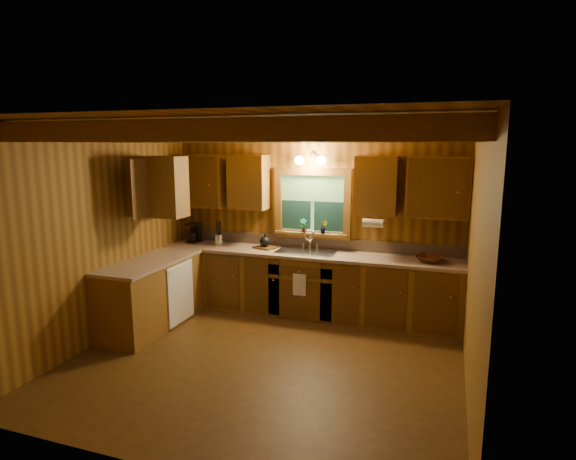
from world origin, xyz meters
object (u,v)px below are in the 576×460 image
(coffee_maker, at_px, (195,233))
(cutting_board, at_px, (265,247))
(wicker_basket, at_px, (430,259))
(sink, at_px, (307,255))

(coffee_maker, relative_size, cutting_board, 1.01)
(coffee_maker, bearing_deg, cutting_board, 10.98)
(cutting_board, height_order, wicker_basket, wicker_basket)
(coffee_maker, distance_m, cutting_board, 1.18)
(cutting_board, bearing_deg, coffee_maker, -164.68)
(cutting_board, xyz_separation_m, wicker_basket, (2.30, -0.06, 0.03))
(coffee_maker, bearing_deg, wicker_basket, 11.96)
(sink, xyz_separation_m, cutting_board, (-0.64, 0.02, 0.06))
(sink, relative_size, wicker_basket, 2.35)
(sink, xyz_separation_m, wicker_basket, (1.66, -0.04, 0.09))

